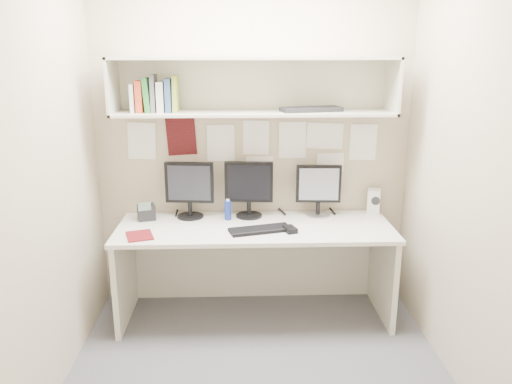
{
  "coord_description": "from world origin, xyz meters",
  "views": [
    {
      "loc": [
        -0.12,
        -2.79,
        1.94
      ],
      "look_at": [
        -0.0,
        0.35,
        1.07
      ],
      "focal_mm": 35.0,
      "sensor_mm": 36.0,
      "label": 1
    }
  ],
  "objects_px": {
    "keyboard": "(260,230)",
    "speaker": "(374,201)",
    "desk": "(255,271)",
    "maroon_notebook": "(140,236)",
    "monitor_right": "(318,188)",
    "monitor_left": "(189,187)",
    "monitor_center": "(249,187)",
    "desk_phone": "(146,212)"
  },
  "relations": [
    {
      "from": "monitor_left",
      "to": "maroon_notebook",
      "type": "height_order",
      "value": "monitor_left"
    },
    {
      "from": "monitor_center",
      "to": "maroon_notebook",
      "type": "xyz_separation_m",
      "value": [
        -0.76,
        -0.42,
        -0.23
      ]
    },
    {
      "from": "monitor_right",
      "to": "maroon_notebook",
      "type": "height_order",
      "value": "monitor_right"
    },
    {
      "from": "desk",
      "to": "monitor_right",
      "type": "height_order",
      "value": "monitor_right"
    },
    {
      "from": "monitor_left",
      "to": "monitor_right",
      "type": "xyz_separation_m",
      "value": [
        0.98,
        0.0,
        -0.01
      ]
    },
    {
      "from": "desk",
      "to": "maroon_notebook",
      "type": "distance_m",
      "value": 0.9
    },
    {
      "from": "desk_phone",
      "to": "keyboard",
      "type": "bearing_deg",
      "value": -35.88
    },
    {
      "from": "maroon_notebook",
      "to": "keyboard",
      "type": "bearing_deg",
      "value": -12.39
    },
    {
      "from": "monitor_center",
      "to": "desk",
      "type": "bearing_deg",
      "value": -75.78
    },
    {
      "from": "speaker",
      "to": "keyboard",
      "type": "bearing_deg",
      "value": -139.4
    },
    {
      "from": "monitor_center",
      "to": "maroon_notebook",
      "type": "distance_m",
      "value": 0.9
    },
    {
      "from": "monitor_left",
      "to": "monitor_right",
      "type": "bearing_deg",
      "value": 5.6
    },
    {
      "from": "speaker",
      "to": "maroon_notebook",
      "type": "height_order",
      "value": "speaker"
    },
    {
      "from": "monitor_center",
      "to": "maroon_notebook",
      "type": "height_order",
      "value": "monitor_center"
    },
    {
      "from": "maroon_notebook",
      "to": "desk_phone",
      "type": "xyz_separation_m",
      "value": [
        -0.01,
        0.36,
        0.05
      ]
    },
    {
      "from": "monitor_right",
      "to": "maroon_notebook",
      "type": "xyz_separation_m",
      "value": [
        -1.29,
        -0.42,
        -0.22
      ]
    },
    {
      "from": "monitor_right",
      "to": "keyboard",
      "type": "relative_size",
      "value": 0.92
    },
    {
      "from": "desk_phone",
      "to": "speaker",
      "type": "bearing_deg",
      "value": -14.19
    },
    {
      "from": "speaker",
      "to": "maroon_notebook",
      "type": "bearing_deg",
      "value": -147.39
    },
    {
      "from": "keyboard",
      "to": "maroon_notebook",
      "type": "relative_size",
      "value": 2.1
    },
    {
      "from": "monitor_center",
      "to": "desk_phone",
      "type": "bearing_deg",
      "value": -171.7
    },
    {
      "from": "keyboard",
      "to": "speaker",
      "type": "distance_m",
      "value": 0.99
    },
    {
      "from": "monitor_right",
      "to": "maroon_notebook",
      "type": "bearing_deg",
      "value": -158.76
    },
    {
      "from": "keyboard",
      "to": "desk_phone",
      "type": "height_order",
      "value": "desk_phone"
    },
    {
      "from": "maroon_notebook",
      "to": "monitor_left",
      "type": "bearing_deg",
      "value": 35.59
    },
    {
      "from": "monitor_center",
      "to": "keyboard",
      "type": "relative_size",
      "value": 0.98
    },
    {
      "from": "keyboard",
      "to": "maroon_notebook",
      "type": "distance_m",
      "value": 0.84
    },
    {
      "from": "desk",
      "to": "monitor_left",
      "type": "bearing_deg",
      "value": 155.85
    },
    {
      "from": "monitor_center",
      "to": "maroon_notebook",
      "type": "bearing_deg",
      "value": -147.05
    },
    {
      "from": "monitor_center",
      "to": "speaker",
      "type": "relative_size",
      "value": 2.23
    },
    {
      "from": "monitor_right",
      "to": "monitor_center",
      "type": "bearing_deg",
      "value": -176.65
    },
    {
      "from": "monitor_left",
      "to": "monitor_right",
      "type": "height_order",
      "value": "monitor_left"
    },
    {
      "from": "monitor_center",
      "to": "speaker",
      "type": "bearing_deg",
      "value": 6.62
    },
    {
      "from": "desk",
      "to": "keyboard",
      "type": "xyz_separation_m",
      "value": [
        0.03,
        -0.12,
        0.37
      ]
    },
    {
      "from": "monitor_left",
      "to": "monitor_right",
      "type": "distance_m",
      "value": 0.98
    },
    {
      "from": "monitor_center",
      "to": "monitor_right",
      "type": "relative_size",
      "value": 1.08
    },
    {
      "from": "desk",
      "to": "monitor_center",
      "type": "distance_m",
      "value": 0.64
    },
    {
      "from": "maroon_notebook",
      "to": "speaker",
      "type": "bearing_deg",
      "value": -2.97
    },
    {
      "from": "maroon_notebook",
      "to": "desk_phone",
      "type": "height_order",
      "value": "desk_phone"
    },
    {
      "from": "desk",
      "to": "speaker",
      "type": "xyz_separation_m",
      "value": [
        0.94,
        0.26,
        0.46
      ]
    },
    {
      "from": "monitor_left",
      "to": "desk_phone",
      "type": "relative_size",
      "value": 2.82
    },
    {
      "from": "monitor_right",
      "to": "speaker",
      "type": "relative_size",
      "value": 2.07
    }
  ]
}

